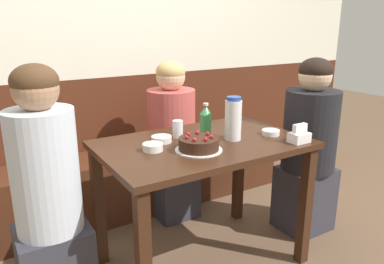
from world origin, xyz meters
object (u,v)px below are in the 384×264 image
object	(u,v)px
person_teal_shirt	(49,202)
bowl_soup_white	(153,147)
napkin_holder	(299,136)
person_pale_blue_shirt	(309,148)
birthday_cake	(199,144)
bowl_side_dish	(271,132)
glass_water_tall	(178,129)
bowl_rice_small	(162,139)
water_pitcher	(233,119)
person_grey_tee	(172,143)
soju_bottle	(206,121)
bench_seat	(144,179)

from	to	relation	value
person_teal_shirt	bowl_soup_white	bearing A→B (deg)	-5.70
napkin_holder	person_pale_blue_shirt	xyz separation A→B (m)	(0.38, 0.25, -0.21)
birthday_cake	napkin_holder	xyz separation A→B (m)	(0.55, -0.17, 0.00)
bowl_side_dish	glass_water_tall	bearing A→B (deg)	153.81
bowl_side_dish	person_teal_shirt	size ratio (longest dim) A/B	0.08
bowl_rice_small	bowl_side_dish	bearing A→B (deg)	-19.12
water_pitcher	person_grey_tee	distance (m)	0.75
bowl_rice_small	birthday_cake	bearing A→B (deg)	-66.50
person_teal_shirt	person_grey_tee	distance (m)	1.12
soju_bottle	glass_water_tall	world-z (taller)	soju_bottle
person_grey_tee	bowl_rice_small	bearing A→B (deg)	-33.56
bowl_rice_small	person_pale_blue_shirt	size ratio (longest dim) A/B	0.09
bowl_rice_small	person_grey_tee	size ratio (longest dim) A/B	0.10
napkin_holder	soju_bottle	bearing A→B (deg)	134.81
bowl_side_dish	person_grey_tee	xyz separation A→B (m)	(-0.27, 0.72, -0.22)
glass_water_tall	person_teal_shirt	xyz separation A→B (m)	(-0.75, -0.08, -0.23)
person_teal_shirt	person_pale_blue_shirt	size ratio (longest dim) A/B	1.04
bench_seat	bowl_soup_white	world-z (taller)	bowl_soup_white
water_pitcher	bowl_soup_white	bearing A→B (deg)	172.59
person_teal_shirt	person_pale_blue_shirt	xyz separation A→B (m)	(1.66, -0.10, 0.00)
bowl_rice_small	bowl_side_dish	world-z (taller)	bowl_rice_small
soju_bottle	bowl_rice_small	xyz separation A→B (m)	(-0.27, 0.03, -0.08)
water_pitcher	soju_bottle	xyz separation A→B (m)	(-0.09, 0.14, -0.03)
water_pitcher	person_pale_blue_shirt	world-z (taller)	person_pale_blue_shirt
soju_bottle	birthday_cake	bearing A→B (deg)	-131.16
bench_seat	soju_bottle	xyz separation A→B (m)	(0.08, -0.74, 0.62)
bench_seat	bowl_rice_small	size ratio (longest dim) A/B	21.11
soju_bottle	napkin_holder	xyz separation A→B (m)	(0.37, -0.38, -0.05)
bench_seat	person_pale_blue_shirt	xyz separation A→B (m)	(0.83, -0.87, 0.35)
bench_seat	bowl_side_dish	bearing A→B (deg)	-65.90
glass_water_tall	bowl_rice_small	bearing A→B (deg)	-166.02
napkin_holder	person_grey_tee	size ratio (longest dim) A/B	0.10
bowl_side_dish	person_teal_shirt	world-z (taller)	person_teal_shirt
bowl_rice_small	water_pitcher	bearing A→B (deg)	-24.58
person_pale_blue_shirt	soju_bottle	bearing A→B (deg)	-9.53
napkin_holder	bowl_soup_white	bearing A→B (deg)	158.56
napkin_holder	bowl_soup_white	distance (m)	0.81
soju_bottle	bowl_side_dish	size ratio (longest dim) A/B	1.87
glass_water_tall	person_pale_blue_shirt	world-z (taller)	person_pale_blue_shirt
birthday_cake	bowl_soup_white	bearing A→B (deg)	149.26
birthday_cake	napkin_holder	world-z (taller)	napkin_holder
napkin_holder	bowl_side_dish	bearing A→B (deg)	100.18
bench_seat	napkin_holder	bearing A→B (deg)	-68.10
bench_seat	glass_water_tall	size ratio (longest dim) A/B	23.63
bowl_rice_small	person_pale_blue_shirt	distance (m)	1.06
water_pitcher	person_grey_tee	bearing A→B (deg)	92.28
birthday_cake	person_grey_tee	xyz separation A→B (m)	(0.24, 0.74, -0.24)
napkin_holder	person_teal_shirt	world-z (taller)	person_teal_shirt
glass_water_tall	person_teal_shirt	size ratio (longest dim) A/B	0.08
bowl_rice_small	person_grey_tee	world-z (taller)	person_grey_tee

